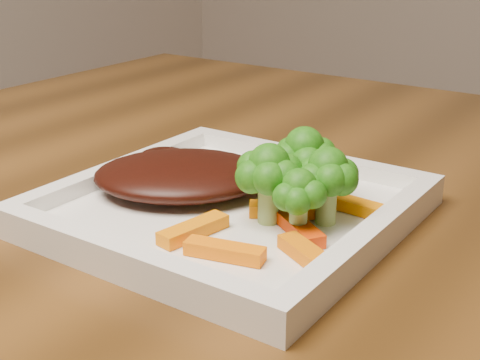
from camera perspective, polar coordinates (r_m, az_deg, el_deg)
The scene contains 14 objects.
plate at distance 0.56m, azimuth -0.84°, elevation -2.76°, with size 0.27×0.27×0.01m, color white.
steak at distance 0.59m, azimuth -4.98°, elevation 0.45°, with size 0.15×0.12×0.03m, color black.
broccoli_0 at distance 0.56m, azimuth 5.47°, elevation 1.51°, with size 0.06×0.06×0.07m, color #2D6711, non-canonical shape.
broccoli_1 at distance 0.52m, azimuth 7.44°, elevation -0.36°, with size 0.06×0.06×0.06m, color #207A14, non-canonical shape.
broccoli_2 at distance 0.50m, azimuth 5.05°, elevation -1.57°, with size 0.05×0.05×0.06m, color #1F7213, non-canonical shape.
broccoli_3 at distance 0.52m, azimuth 2.47°, elevation -0.44°, with size 0.06×0.06×0.06m, color #136611, non-canonical shape.
carrot_0 at distance 0.47m, azimuth -1.32°, elevation -6.07°, with size 0.06×0.02×0.01m, color orange.
carrot_1 at distance 0.47m, azimuth 5.80°, elevation -6.36°, with size 0.06×0.02×0.01m, color orange.
carrot_2 at distance 0.50m, azimuth -3.99°, elevation -4.24°, with size 0.06×0.02×0.01m, color orange.
carrot_3 at distance 0.55m, azimuth 10.81°, elevation -2.46°, with size 0.06×0.02×0.01m, color orange.
carrot_4 at distance 0.59m, azimuth 3.41°, elevation -0.30°, with size 0.06×0.02×0.01m, color red.
carrot_5 at distance 0.50m, azimuth 5.08°, elevation -4.14°, with size 0.06×0.02×0.01m, color red.
carrot_6 at distance 0.54m, azimuth 4.13°, elevation -2.53°, with size 0.06×0.02×0.01m, color orange.
carrot_7 at distance 0.54m, azimuth 4.19°, elevation -2.44°, with size 0.05×0.01×0.01m, color #FF3E04.
Camera 1 is at (-0.07, -0.48, 0.98)m, focal length 50.00 mm.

